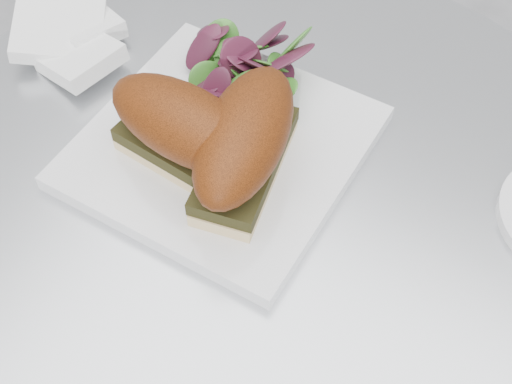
% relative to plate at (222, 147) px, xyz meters
% --- Properties ---
extents(table, '(0.70, 0.70, 0.73)m').
position_rel_plate_xyz_m(table, '(0.06, -0.04, -0.25)').
color(table, silver).
rests_on(table, ground).
extents(plate, '(0.24, 0.24, 0.02)m').
position_rel_plate_xyz_m(plate, '(0.00, 0.00, 0.00)').
color(plate, white).
rests_on(plate, table).
extents(sandwich_left, '(0.15, 0.08, 0.08)m').
position_rel_plate_xyz_m(sandwich_left, '(-0.01, -0.03, 0.05)').
color(sandwich_left, beige).
rests_on(sandwich_left, plate).
extents(sandwich_right, '(0.10, 0.16, 0.08)m').
position_rel_plate_xyz_m(sandwich_right, '(0.04, -0.02, 0.05)').
color(sandwich_right, beige).
rests_on(sandwich_right, plate).
extents(salad, '(0.11, 0.11, 0.05)m').
position_rel_plate_xyz_m(salad, '(-0.02, 0.07, 0.03)').
color(salad, green).
rests_on(salad, plate).
extents(napkin, '(0.14, 0.14, 0.02)m').
position_rel_plate_xyz_m(napkin, '(-0.20, 0.04, 0.00)').
color(napkin, white).
rests_on(napkin, table).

